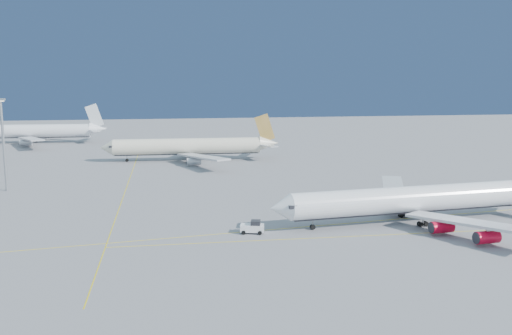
% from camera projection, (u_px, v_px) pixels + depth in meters
% --- Properties ---
extents(ground, '(500.00, 500.00, 0.00)m').
position_uv_depth(ground, '(311.00, 218.00, 117.63)').
color(ground, slate).
rests_on(ground, ground).
extents(taxiway_lines, '(118.86, 140.00, 0.02)m').
position_uv_depth(taxiway_lines, '(237.00, 213.00, 121.62)').
color(taxiway_lines, '#DCC00C').
rests_on(taxiway_lines, ground).
extents(airliner_virgin, '(60.89, 54.35, 15.02)m').
position_uv_depth(airliner_virgin, '(416.00, 200.00, 114.13)').
color(airliner_virgin, white).
rests_on(airliner_virgin, ground).
extents(airliner_etihad, '(59.76, 55.34, 15.63)m').
position_uv_depth(airliner_etihad, '(191.00, 146.00, 191.78)').
color(airliner_etihad, beige).
rests_on(airliner_etihad, ground).
extents(airliner_third, '(60.95, 56.23, 16.36)m').
position_uv_depth(airliner_third, '(33.00, 131.00, 237.46)').
color(airliner_third, white).
rests_on(airliner_third, ground).
extents(pushback_tug, '(4.73, 3.44, 2.45)m').
position_uv_depth(pushback_tug, '(253.00, 227.00, 106.53)').
color(pushback_tug, white).
rests_on(pushback_tug, ground).
extents(light_mast, '(2.01, 2.01, 23.22)m').
position_uv_depth(light_mast, '(3.00, 137.00, 141.90)').
color(light_mast, gray).
rests_on(light_mast, ground).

